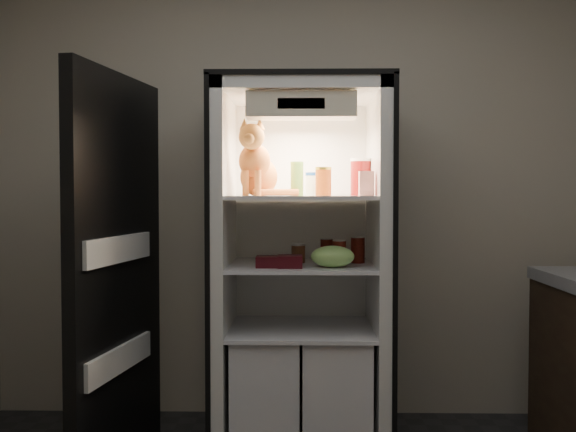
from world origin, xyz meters
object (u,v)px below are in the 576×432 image
(soda_can_b, at_px, (358,250))
(berry_box_right, at_px, (290,261))
(cream_carton, at_px, (366,184))
(soda_can_c, at_px, (339,253))
(salsa_jar, at_px, (323,181))
(soda_can_a, at_px, (327,250))
(grape_bag, at_px, (333,257))
(pepper_jar, at_px, (361,177))
(parmesan_shaker, at_px, (297,179))
(tabby_cat, at_px, (257,167))
(condiment_jar, at_px, (298,253))
(mayo_tub, at_px, (314,184))
(refrigerator, at_px, (301,290))
(berry_box_left, at_px, (267,262))

(soda_can_b, distance_m, berry_box_right, 0.42)
(soda_can_b, xyz_separation_m, berry_box_right, (-0.35, -0.22, -0.04))
(cream_carton, relative_size, soda_can_c, 0.94)
(salsa_jar, xyz_separation_m, berry_box_right, (-0.17, -0.17, -0.39))
(soda_can_a, relative_size, berry_box_right, 1.03)
(grape_bag, bearing_deg, cream_carton, 1.93)
(pepper_jar, height_order, soda_can_a, pepper_jar)
(parmesan_shaker, bearing_deg, pepper_jar, 17.34)
(tabby_cat, relative_size, soda_can_c, 3.05)
(cream_carton, height_order, grape_bag, cream_carton)
(cream_carton, bearing_deg, parmesan_shaker, 154.89)
(salsa_jar, bearing_deg, condiment_jar, 157.07)
(cream_carton, xyz_separation_m, berry_box_right, (-0.37, -0.02, -0.38))
(condiment_jar, distance_m, berry_box_right, 0.23)
(pepper_jar, xyz_separation_m, cream_carton, (-0.00, -0.26, -0.04))
(mayo_tub, distance_m, salsa_jar, 0.12)
(soda_can_c, distance_m, grape_bag, 0.09)
(refrigerator, height_order, grape_bag, refrigerator)
(parmesan_shaker, relative_size, berry_box_right, 1.44)
(refrigerator, bearing_deg, soda_can_c, -36.34)
(salsa_jar, distance_m, pepper_jar, 0.23)
(salsa_jar, distance_m, grape_bag, 0.40)
(soda_can_c, xyz_separation_m, condiment_jar, (-0.21, 0.13, -0.01))
(refrigerator, bearing_deg, berry_box_left, -126.02)
(refrigerator, relative_size, soda_can_a, 15.23)
(tabby_cat, relative_size, salsa_jar, 2.65)
(tabby_cat, bearing_deg, mayo_tub, 33.40)
(refrigerator, relative_size, berry_box_left, 17.19)
(condiment_jar, xyz_separation_m, berry_box_left, (-0.15, -0.21, -0.02))
(refrigerator, bearing_deg, berry_box_right, -102.58)
(cream_carton, xyz_separation_m, soda_can_c, (-0.13, 0.08, -0.35))
(refrigerator, xyz_separation_m, soda_can_c, (0.19, -0.14, 0.21))
(soda_can_b, xyz_separation_m, soda_can_c, (-0.10, -0.12, -0.00))
(salsa_jar, distance_m, berry_box_right, 0.46)
(condiment_jar, bearing_deg, soda_can_c, -31.97)
(pepper_jar, distance_m, soda_can_c, 0.45)
(mayo_tub, bearing_deg, berry_box_left, -130.46)
(refrigerator, height_order, tabby_cat, refrigerator)
(mayo_tub, height_order, soda_can_a, mayo_tub)
(condiment_jar, bearing_deg, tabby_cat, -160.52)
(tabby_cat, bearing_deg, parmesan_shaker, 16.18)
(refrigerator, xyz_separation_m, pepper_jar, (0.32, 0.04, 0.60))
(condiment_jar, distance_m, grape_bag, 0.27)
(salsa_jar, height_order, soda_can_b, salsa_jar)
(berry_box_right, bearing_deg, soda_can_b, 32.35)
(soda_can_b, bearing_deg, pepper_jar, 70.09)
(refrigerator, relative_size, berry_box_right, 15.61)
(tabby_cat, bearing_deg, soda_can_b, 16.41)
(salsa_jar, xyz_separation_m, berry_box_left, (-0.28, -0.16, -0.40))
(tabby_cat, height_order, soda_can_a, tabby_cat)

